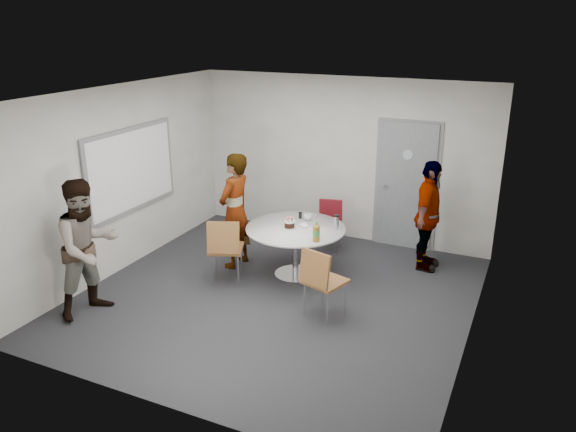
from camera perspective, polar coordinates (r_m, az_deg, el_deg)
The scene contains 15 objects.
floor at distance 7.68m, azimuth -1.14°, elevation -8.17°, with size 5.00×5.00×0.00m, color #242428.
ceiling at distance 6.85m, azimuth -1.30°, elevation 12.23°, with size 5.00×5.00×0.00m, color silver.
wall_back at distance 9.38m, azimuth 5.51°, elevation 5.77°, with size 5.00×5.00×0.00m, color #B5B3AB.
wall_left at distance 8.50m, azimuth -16.58°, elevation 3.58°, with size 5.00×5.00×0.00m, color #B5B3AB.
wall_right at distance 6.52m, azimuth 18.98°, elevation -1.52°, with size 5.00×5.00×0.00m, color #B5B3AB.
wall_front at distance 5.18m, azimuth -13.46°, elevation -6.47°, with size 5.00×5.00×0.00m, color #B5B3AB.
door at distance 9.15m, azimuth 11.91°, elevation 2.99°, with size 1.02×0.17×2.12m.
whiteboard at distance 8.60m, azimuth -15.58°, elevation 4.54°, with size 0.04×1.90×1.25m.
table at distance 8.02m, azimuth 0.91°, elevation -1.90°, with size 1.42×1.42×1.02m.
chair_near_left at distance 7.83m, azimuth -6.44°, elevation -2.91°, with size 0.61×0.64×0.97m.
chair_near_right at distance 6.91m, azimuth 3.35°, elevation -6.19°, with size 0.56×0.60×0.94m.
chair_far at distance 9.03m, azimuth 4.25°, elevation -0.41°, with size 0.47×0.50×0.82m.
person_main at distance 8.33m, azimuth -5.41°, elevation 0.52°, with size 0.63×0.42×1.74m, color #A5C6EA.
person_left at distance 7.37m, azimuth -19.69°, elevation -3.07°, with size 0.86×0.67×1.76m, color white.
person_right at distance 8.45m, azimuth 14.02°, elevation 0.00°, with size 0.97×0.40×1.66m, color black.
Camera 1 is at (2.98, -6.10, 3.58)m, focal length 35.00 mm.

